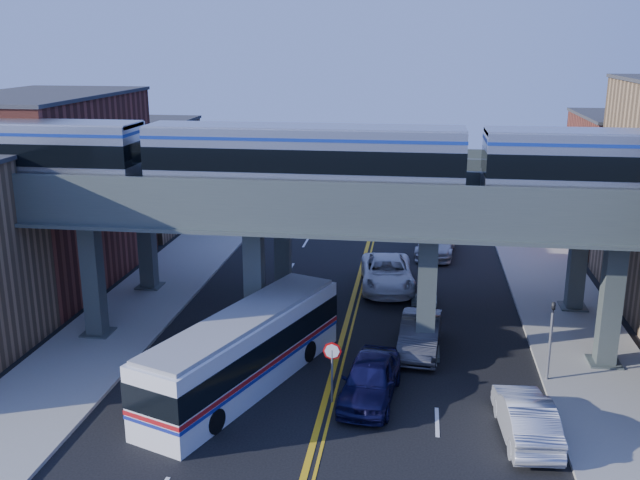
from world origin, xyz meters
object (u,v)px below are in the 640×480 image
Objects in this scene: stop_sign at (332,362)px; traffic_signal at (551,333)px; car_lane_d at (436,241)px; car_lane_b at (420,334)px; car_parked_curb at (526,417)px; transit_train at (304,158)px; car_lane_a at (370,379)px; transit_bus at (245,351)px; car_lane_c at (387,273)px.

traffic_signal is (8.90, 3.00, 0.54)m from stop_sign.
stop_sign is 0.44× the size of car_lane_d.
car_lane_b reaches higher than car_parked_curb.
transit_train is 10.61× the size of traffic_signal.
car_lane_b is at bearing -65.53° from car_parked_curb.
car_parked_curb is (7.37, -1.64, -0.94)m from stop_sign.
car_parked_curb is at bearing -14.23° from car_lane_a.
stop_sign is at bearing -118.43° from car_lane_b.
stop_sign reaches higher than car_lane_b.
transit_train is 9.99m from car_lane_a.
car_lane_b is at bearing 5.02° from transit_train.
car_lane_d is at bearing -1.16° from transit_bus.
transit_train is 9.10m from stop_sign.
transit_train reaches higher than stop_sign.
car_lane_b is 8.11m from car_parked_curb.
car_lane_a is 5.36m from car_lane_b.
transit_bus is 22.26m from car_lane_d.
transit_train reaches higher than car_parked_curb.
car_parked_curb is at bearing -82.51° from transit_bus.
traffic_signal is 0.64× the size of car_lane_c.
transit_train is 19.64m from car_lane_d.
car_lane_a is at bearing -74.66° from transit_bus.
car_lane_c is at bearing 106.63° from car_lane_b.
transit_train is 7.23× the size of car_lane_d.
transit_bus is (-12.71, -2.01, -0.74)m from traffic_signal.
traffic_signal is at bearing 18.63° from stop_sign.
car_lane_b is (7.29, 4.48, -0.71)m from transit_bus.
transit_train is 16.54× the size of stop_sign.
car_lane_d is at bearing 90.45° from car_lane_b.
stop_sign is 6.55m from car_lane_b.
car_lane_a reaches higher than car_parked_curb.
car_lane_c is (3.40, 9.28, -8.23)m from transit_train.
traffic_signal is 0.80× the size of car_lane_b.
transit_bus reaches higher than car_lane_b.
car_lane_b is (-5.43, 2.47, -1.46)m from traffic_signal.
stop_sign reaches higher than car_lane_d.
transit_bus is at bearing -179.69° from car_lane_a.
stop_sign is 0.22× the size of transit_bus.
transit_train is 8.77m from transit_bus.
transit_bus is at bearing -115.48° from transit_train.
car_lane_a is 1.01× the size of car_lane_b.
transit_train is at bearing -4.77° from transit_bus.
transit_bus is (-1.91, -4.01, -7.56)m from transit_train.
stop_sign reaches higher than car_parked_curb.
traffic_signal is at bearing -70.92° from car_lane_d.
traffic_signal is 13.56m from car_lane_c.
stop_sign is 14.38m from car_lane_c.
car_lane_d is at bearing 62.38° from car_lane_c.
car_lane_b is 0.80× the size of car_lane_c.
transit_bus is 5.38m from car_lane_a.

